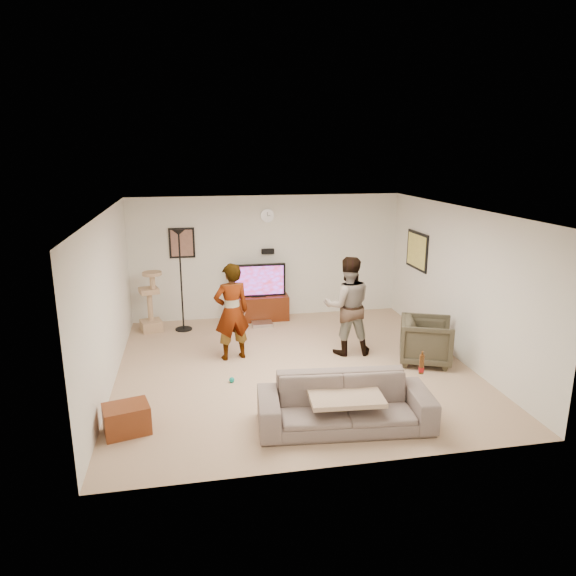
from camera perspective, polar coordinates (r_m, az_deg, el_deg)
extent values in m
cube|color=tan|center=(8.41, 0.62, -8.73)|extent=(5.50, 5.50, 0.02)
cube|color=silver|center=(7.76, 0.68, 8.60)|extent=(5.50, 5.50, 0.02)
cube|color=white|center=(10.63, -2.27, 3.41)|extent=(5.50, 0.04, 2.50)
cube|color=white|center=(5.46, 6.39, -7.88)|extent=(5.50, 0.04, 2.50)
cube|color=white|center=(7.94, -19.21, -1.36)|extent=(0.04, 5.50, 2.50)
cube|color=white|center=(8.93, 18.22, 0.47)|extent=(0.04, 5.50, 2.50)
cylinder|color=white|center=(10.47, -2.30, 7.95)|extent=(0.26, 0.04, 0.26)
cube|color=black|center=(10.55, -2.23, 4.04)|extent=(0.25, 0.10, 0.10)
cube|color=brown|center=(10.44, -11.58, 4.87)|extent=(0.42, 0.03, 0.52)
cube|color=#D6CD60|center=(10.27, 13.99, 4.00)|extent=(0.03, 0.78, 0.62)
cube|color=#441A0A|center=(10.61, -3.27, -2.18)|extent=(1.21, 0.45, 0.50)
cube|color=silver|center=(10.30, -2.85, -3.96)|extent=(0.40, 0.30, 0.07)
cube|color=black|center=(10.45, -3.32, 0.87)|extent=(1.11, 0.08, 0.66)
cube|color=#7942DF|center=(10.41, -3.29, 0.81)|extent=(1.02, 0.01, 0.58)
cylinder|color=black|center=(10.00, -11.66, 0.81)|extent=(0.32, 0.32, 1.96)
cube|color=tan|center=(10.20, -14.95, -1.42)|extent=(0.46, 0.46, 1.17)
imported|color=silver|center=(8.52, -6.21, -2.61)|extent=(0.66, 0.51, 1.62)
imported|color=#3B4E7A|center=(8.75, 6.56, -1.96)|extent=(0.87, 0.71, 1.68)
imported|color=#6E605C|center=(6.65, 6.26, -12.44)|extent=(2.22, 1.04, 0.63)
cube|color=#C9A98B|center=(6.60, 6.24, -11.60)|extent=(0.95, 0.77, 0.06)
cylinder|color=#552D0E|center=(6.80, 14.47, -8.11)|extent=(0.06, 0.06, 0.25)
imported|color=#393628|center=(8.75, 14.94, -5.62)|extent=(1.05, 1.04, 0.74)
cube|color=#652D15|center=(6.83, -17.30, -13.57)|extent=(0.62, 0.52, 0.36)
sphere|color=#0A857A|center=(7.91, -6.20, -10.00)|extent=(0.08, 0.08, 0.08)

